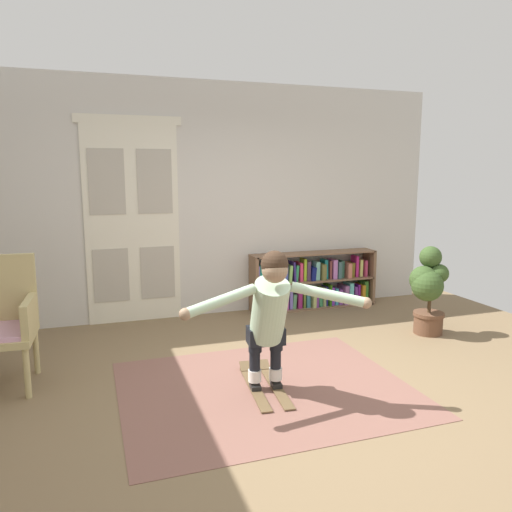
# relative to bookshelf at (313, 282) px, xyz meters

# --- Properties ---
(ground_plane) EXTENTS (7.20, 7.20, 0.00)m
(ground_plane) POSITION_rel_bookshelf_xyz_m (-1.30, -2.39, -0.34)
(ground_plane) COLOR #7C6447
(back_wall) EXTENTS (6.00, 0.10, 2.90)m
(back_wall) POSITION_rel_bookshelf_xyz_m (-1.30, 0.21, 1.11)
(back_wall) COLOR silver
(back_wall) RESTS_ON ground
(double_door) EXTENTS (1.22, 0.05, 2.45)m
(double_door) POSITION_rel_bookshelf_xyz_m (-2.32, 0.15, 0.89)
(double_door) COLOR silver
(double_door) RESTS_ON ground
(rug) EXTENTS (2.39, 1.96, 0.01)m
(rug) POSITION_rel_bookshelf_xyz_m (-1.48, -2.20, -0.34)
(rug) COLOR brown
(rug) RESTS_ON ground
(bookshelf) EXTENTS (1.73, 0.30, 0.75)m
(bookshelf) POSITION_rel_bookshelf_xyz_m (0.00, 0.00, 0.00)
(bookshelf) COLOR brown
(bookshelf) RESTS_ON ground
(potted_plant) EXTENTS (0.44, 0.40, 0.99)m
(potted_plant) POSITION_rel_bookshelf_xyz_m (0.73, -1.42, 0.18)
(potted_plant) COLOR brown
(potted_plant) RESTS_ON ground
(skis_pair) EXTENTS (0.36, 0.93, 0.07)m
(skis_pair) POSITION_rel_bookshelf_xyz_m (-1.47, -2.16, -0.32)
(skis_pair) COLOR brown
(skis_pair) RESTS_ON rug
(person_skier) EXTENTS (1.46, 0.67, 1.15)m
(person_skier) POSITION_rel_bookshelf_xyz_m (-1.49, -2.35, 0.39)
(person_skier) COLOR white
(person_skier) RESTS_ON skis_pair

